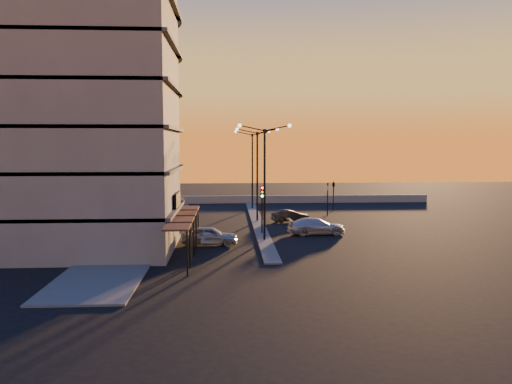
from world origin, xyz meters
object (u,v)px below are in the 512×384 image
object	(u,v)px
streetlamp_mid	(257,167)
car_wagon	(316,226)
car_hatchback	(210,236)
traffic_light_main	(262,202)
car_sedan	(290,216)

from	to	relation	value
streetlamp_mid	car_wagon	world-z (taller)	streetlamp_mid
car_hatchback	streetlamp_mid	bearing A→B (deg)	-20.65
streetlamp_mid	car_hatchback	xyz separation A→B (m)	(-4.40, -11.37, -4.85)
traffic_light_main	car_wagon	world-z (taller)	traffic_light_main
traffic_light_main	car_sedan	xyz separation A→B (m)	(3.33, 6.84, -2.27)
car_wagon	car_hatchback	bearing A→B (deg)	110.12
traffic_light_main	car_sedan	world-z (taller)	traffic_light_main
car_hatchback	car_wagon	xyz separation A→B (m)	(9.14, 4.06, -0.02)
car_sedan	car_hatchback	bearing A→B (deg)	133.17
car_hatchback	car_sedan	xyz separation A→B (m)	(7.73, 11.08, -0.13)
traffic_light_main	car_hatchback	bearing A→B (deg)	-136.04
streetlamp_mid	car_wagon	size ratio (longest dim) A/B	1.90
streetlamp_mid	car_sedan	distance (m)	5.99
traffic_light_main	car_hatchback	size ratio (longest dim) A/B	0.97
streetlamp_mid	traffic_light_main	xyz separation A→B (m)	(0.00, -7.13, -2.70)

